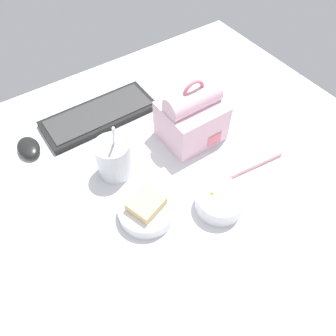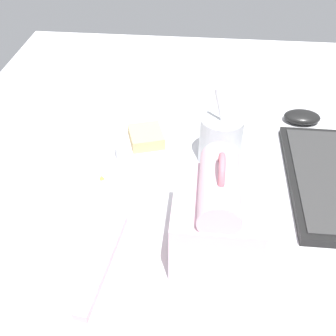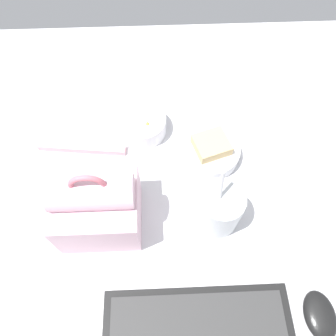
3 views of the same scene
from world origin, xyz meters
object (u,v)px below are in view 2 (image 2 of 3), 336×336
Objects in this scene: lunch_bag at (216,216)px; bento_bowl_sandwich at (147,146)px; soup_cup at (221,139)px; computer_mouse at (302,117)px; chopstick_case at (103,262)px; keyboard at (324,180)px; bento_bowl_snacks at (93,192)px.

bento_bowl_sandwich is at bearing -148.26° from lunch_bag.
soup_cup reaches higher than computer_mouse.
lunch_bag is 20.53cm from chopstick_case.
computer_mouse reaches higher than chopstick_case.
soup_cup is 0.84× the size of chopstick_case.
soup_cup reaches higher than bento_bowl_sandwich.
chopstick_case is at bearing -32.16° from soup_cup.
computer_mouse is 61.68cm from chopstick_case.
keyboard is 22.74cm from computer_mouse.
bento_bowl_snacks is at bearing -53.59° from computer_mouse.
computer_mouse is (-32.72, 44.37, -1.18)cm from bento_bowl_snacks.
bento_bowl_snacks is (10.02, -45.52, 1.57)cm from keyboard.
keyboard is 1.62× the size of chopstick_case.
bento_bowl_sandwich is at bearing -99.14° from keyboard.
lunch_bag is at bearing 108.58° from chopstick_case.
lunch_bag is 1.44× the size of bento_bowl_sandwich.
soup_cup is 36.41cm from chopstick_case.
soup_cup is 16.34cm from bento_bowl_sandwich.
chopstick_case is (14.71, 4.96, -1.79)cm from bento_bowl_snacks.
bento_bowl_snacks is 55.15cm from computer_mouse.
soup_cup is 29.05cm from bento_bowl_snacks.
lunch_bag is 1.11× the size of soup_cup.
lunch_bag is 25.35cm from bento_bowl_snacks.
bento_bowl_snacks reaches higher than computer_mouse.
bento_bowl_sandwich is 0.65× the size of chopstick_case.
bento_bowl_sandwich is 39.88cm from computer_mouse.
bento_bowl_sandwich is 1.56× the size of computer_mouse.
soup_cup reaches higher than keyboard.
bento_bowl_sandwich reaches higher than chopstick_case.
computer_mouse is at bearing 114.76° from bento_bowl_sandwich.
soup_cup is 1.30× the size of bento_bowl_sandwich.
lunch_bag is 1.67× the size of bento_bowl_snacks.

